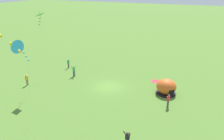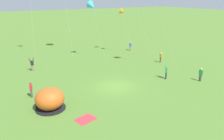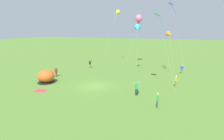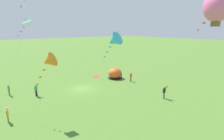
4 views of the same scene
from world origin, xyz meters
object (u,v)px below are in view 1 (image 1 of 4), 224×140
(kite_green, at_px, (40,17))
(person_center_field, at_px, (68,63))
(person_arms_raised, at_px, (127,138))
(person_watching_sky, at_px, (27,79))
(popup_tent, at_px, (166,87))
(person_flying_kite, at_px, (74,71))
(person_far_back, at_px, (168,100))
(kite_cyan, at_px, (21,48))

(kite_green, bearing_deg, person_center_field, -77.88)
(person_arms_raised, bearing_deg, person_watching_sky, -18.87)
(popup_tent, xyz_separation_m, person_arms_raised, (1.00, 12.27, 0.00))
(person_arms_raised, relative_size, person_flying_kite, 1.00)
(person_far_back, height_order, kite_cyan, kite_cyan)
(person_center_field, distance_m, kite_cyan, 19.17)
(person_center_field, height_order, kite_green, kite_green)
(popup_tent, distance_m, kite_green, 19.46)
(popup_tent, distance_m, person_far_back, 3.63)
(popup_tent, height_order, person_flying_kite, popup_tent)
(kite_green, bearing_deg, person_far_back, -175.54)
(person_center_field, height_order, person_arms_raised, person_arms_raised)
(person_center_field, bearing_deg, person_arms_raised, 138.90)
(popup_tent, distance_m, person_flying_kite, 15.00)
(person_far_back, relative_size, person_flying_kite, 0.91)
(person_center_field, relative_size, kite_cyan, 0.18)
(person_flying_kite, bearing_deg, person_far_back, 168.27)
(person_arms_raised, bearing_deg, popup_tent, -94.68)
(popup_tent, xyz_separation_m, kite_cyan, (11.24, 13.55, 7.64))
(kite_green, bearing_deg, kite_cyan, 121.09)
(kite_cyan, bearing_deg, person_flying_kite, -74.29)
(person_far_back, distance_m, kite_cyan, 17.57)
(person_watching_sky, distance_m, kite_green, 9.70)
(person_far_back, relative_size, kite_cyan, 0.18)
(person_arms_raised, distance_m, kite_cyan, 12.84)
(person_watching_sky, relative_size, person_far_back, 1.00)
(person_far_back, height_order, kite_green, kite_green)
(person_center_field, relative_size, kite_green, 0.16)
(person_far_back, bearing_deg, person_flying_kite, -11.73)
(person_watching_sky, relative_size, person_flying_kite, 0.91)
(person_center_field, height_order, kite_cyan, kite_cyan)
(kite_green, xyz_separation_m, kite_cyan, (-5.24, 8.69, -1.49))
(kite_cyan, bearing_deg, person_watching_sky, -42.69)
(popup_tent, distance_m, kite_cyan, 19.19)
(person_flying_kite, xyz_separation_m, kite_cyan, (-3.76, 13.36, 7.64))
(popup_tent, height_order, kite_green, kite_green)
(popup_tent, height_order, person_watching_sky, popup_tent)
(person_watching_sky, height_order, person_flying_kite, person_flying_kite)
(popup_tent, xyz_separation_m, person_far_back, (-0.96, 3.50, -0.03))
(person_arms_raised, height_order, kite_green, kite_green)
(popup_tent, relative_size, person_watching_sky, 1.63)
(person_flying_kite, bearing_deg, kite_green, 72.46)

